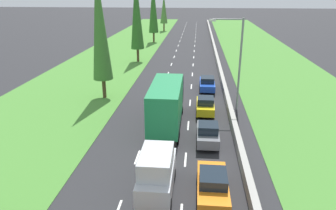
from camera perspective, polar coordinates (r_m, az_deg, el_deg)
The scene contains 16 objects.
ground_plane at distance 60.08m, azimuth 3.01°, elevation 9.19°, with size 300.00×300.00×0.00m, color #28282B.
grass_verge_left at distance 61.88m, azimuth -8.93°, elevation 9.32°, with size 14.00×140.00×0.04m, color #478433.
grass_verge_right at distance 61.22m, azimuth 16.71°, elevation 8.60°, with size 14.00×140.00×0.04m, color #478433.
median_barrier at distance 60.05m, azimuth 8.54°, elevation 9.40°, with size 0.44×120.00×0.85m, color #9E9B93.
lane_markings at distance 60.08m, azimuth 3.01°, elevation 9.20°, with size 3.64×116.00×0.01m.
orange_sedan_right_lane at distance 19.10m, azimuth 8.03°, elevation -14.02°, with size 1.82×4.50×1.64m.
silver_van_centre_lane at distance 18.91m, azimuth -2.00°, elevation -12.07°, with size 1.96×4.90×2.82m.
green_box_truck_centre_lane at distance 27.17m, azimuth -0.17°, elevation 0.19°, with size 2.46×9.40×4.18m.
grey_hatchback_right_lane at distance 25.10m, azimuth 7.18°, elevation -5.07°, with size 1.74×3.90×1.72m.
yellow_hatchback_right_lane at distance 30.94m, azimuth 6.73°, elevation -0.06°, with size 1.74×3.90×1.72m.
blue_sedan_right_lane at distance 38.30m, azimuth 7.07°, elevation 3.89°, with size 1.82×4.50×1.64m.
poplar_tree_second at distance 34.49m, azimuth -12.25°, elevation 14.11°, with size 2.15×2.15×14.04m.
poplar_tree_third at distance 52.54m, azimuth -5.70°, elevation 16.50°, with size 2.15×2.15×14.19m.
poplar_tree_fourth at distance 72.62m, azimuth -2.66°, elevation 17.41°, with size 2.14×2.14×13.73m.
poplar_tree_fifth at distance 92.75m, azimuth -0.74°, elevation 16.90°, with size 2.05×2.05×10.05m.
street_light_mast at distance 31.23m, azimuth 12.27°, elevation 8.21°, with size 3.20×0.28×9.00m.
Camera 1 is at (2.34, 1.07, 11.51)m, focal length 33.83 mm.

